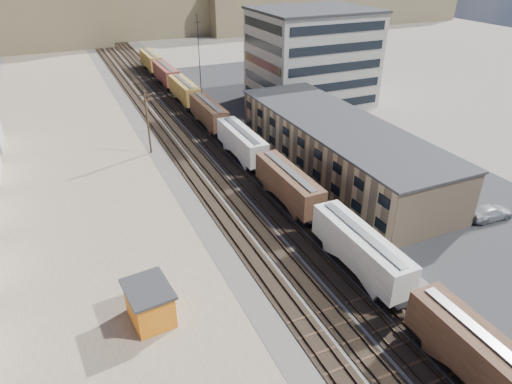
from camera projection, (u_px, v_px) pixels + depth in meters
name	position (u px, v px, depth m)	size (l,w,h in m)	color
ground	(346.00, 304.00, 42.13)	(300.00, 300.00, 0.00)	#6B6356
ballast_bed	(188.00, 128.00, 82.11)	(18.00, 200.00, 0.06)	#4C4742
dirt_yard	(77.00, 171.00, 66.88)	(24.00, 180.00, 0.03)	#7C6655
asphalt_lot	(337.00, 138.00, 78.08)	(26.00, 120.00, 0.04)	#232326
rail_tracks	(185.00, 129.00, 81.87)	(11.40, 200.00, 0.24)	black
freight_train	(224.00, 126.00, 75.47)	(3.00, 119.74, 4.46)	black
warehouse	(337.00, 146.00, 65.80)	(12.40, 40.40, 7.25)	tan
office_tower	(311.00, 57.00, 91.77)	(22.60, 18.60, 18.45)	#9E998E
utility_pole_north	(148.00, 121.00, 70.11)	(2.20, 0.32, 10.00)	#382619
radio_mast	(200.00, 63.00, 87.92)	(1.20, 0.16, 18.00)	black
maintenance_shed	(150.00, 303.00, 39.67)	(4.17, 5.15, 3.51)	orange
parked_car_silver	(490.00, 213.00, 54.81)	(2.40, 5.90, 1.71)	#A1A4A8
parked_car_blue	(326.00, 109.00, 89.56)	(2.46, 5.32, 1.48)	navy
parked_car_far	(326.00, 108.00, 89.51)	(2.00, 4.98, 1.70)	white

